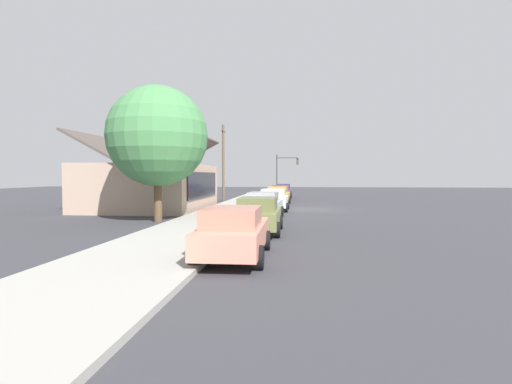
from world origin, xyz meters
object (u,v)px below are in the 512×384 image
at_px(fire_hydrant_red, 261,198).
at_px(car_navy, 283,191).
at_px(traffic_light_main, 285,168).
at_px(car_coral, 234,232).
at_px(car_mustard, 278,195).
at_px(car_olive, 259,215).
at_px(car_ivory, 274,199).
at_px(car_cherry, 281,193).
at_px(car_silver, 264,205).
at_px(utility_pole_wooden, 223,161).
at_px(shade_tree, 157,136).

bearing_deg(fire_hydrant_red, car_navy, -8.35).
bearing_deg(car_navy, traffic_light_main, -2.37).
distance_m(car_coral, fire_hydrant_red, 23.71).
distance_m(car_mustard, car_navy, 11.33).
xyz_separation_m(car_olive, car_ivory, (11.43, 0.01, 0.00)).
bearing_deg(car_navy, car_cherry, 178.23).
distance_m(car_silver, fire_hydrant_red, 12.59).
relative_size(car_olive, utility_pole_wooden, 0.59).
bearing_deg(shade_tree, fire_hydrant_red, -16.67).
distance_m(car_mustard, car_cherry, 5.61).
distance_m(shade_tree, fire_hydrant_red, 15.65).
bearing_deg(car_navy, fire_hydrant_red, 170.43).
distance_m(car_cherry, fire_hydrant_red, 5.24).
bearing_deg(utility_pole_wooden, car_cherry, -70.85).
relative_size(car_olive, car_cherry, 0.98).
distance_m(car_cherry, traffic_light_main, 10.45).
distance_m(car_coral, shade_tree, 11.48).
bearing_deg(car_ivory, car_navy, 0.65).
xyz_separation_m(car_coral, car_cherry, (28.67, -0.18, -0.00)).
bearing_deg(car_navy, car_mustard, 178.65).
xyz_separation_m(car_silver, utility_pole_wooden, (15.60, 5.31, 3.11)).
bearing_deg(car_olive, car_mustard, -0.17).
bearing_deg(car_cherry, utility_pole_wooden, 110.37).
bearing_deg(traffic_light_main, car_navy, 178.86).
xyz_separation_m(car_silver, fire_hydrant_red, (12.52, 1.31, -0.32)).
height_order(car_cherry, fire_hydrant_red, car_cherry).
height_order(car_cherry, shade_tree, shade_tree).
bearing_deg(car_cherry, car_ivory, -178.63).
xyz_separation_m(traffic_light_main, fire_hydrant_red, (-15.11, 1.66, -2.99)).
xyz_separation_m(car_cherry, traffic_light_main, (10.10, -0.14, 2.68)).
relative_size(car_ivory, car_cherry, 0.97).
distance_m(car_ivory, car_navy, 17.44).
bearing_deg(shade_tree, car_navy, -13.19).
bearing_deg(car_navy, car_olive, 178.74).
height_order(car_coral, car_mustard, same).
relative_size(car_olive, car_silver, 0.97).
bearing_deg(traffic_light_main, shade_tree, 168.55).
relative_size(car_cherry, shade_tree, 0.62).
relative_size(car_silver, car_mustard, 0.95).
xyz_separation_m(car_coral, car_mustard, (23.06, -0.21, 0.00)).
relative_size(car_navy, traffic_light_main, 0.95).
bearing_deg(traffic_light_main, car_coral, 179.53).
distance_m(car_coral, car_silver, 11.15).
xyz_separation_m(car_silver, car_cherry, (17.52, -0.20, 0.00)).
height_order(shade_tree, traffic_light_main, shade_tree).
xyz_separation_m(car_silver, shade_tree, (-1.94, 5.64, 3.84)).
bearing_deg(car_navy, car_silver, 178.13).
bearing_deg(car_navy, car_coral, 178.39).
bearing_deg(car_coral, car_silver, -0.42).
xyz_separation_m(car_coral, fire_hydrant_red, (23.67, 1.34, -0.32)).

